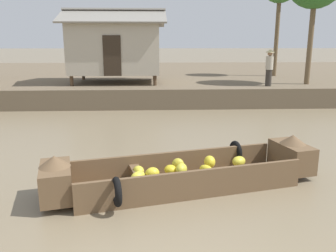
{
  "coord_description": "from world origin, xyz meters",
  "views": [
    {
      "loc": [
        -0.23,
        -2.34,
        2.87
      ],
      "look_at": [
        0.17,
        6.0,
        0.86
      ],
      "focal_mm": 37.34,
      "sensor_mm": 36.0,
      "label": 1
    }
  ],
  "objects": [
    {
      "name": "stilt_house_mid_left",
      "position": [
        -1.98,
        15.42,
        2.65
      ],
      "size": [
        4.94,
        3.79,
        3.56
      ],
      "color": "#4C3826",
      "rests_on": "riverbank_strip"
    },
    {
      "name": "riverbank_strip",
      "position": [
        0.0,
        22.48,
        0.44
      ],
      "size": [
        160.0,
        20.0,
        0.88
      ],
      "primitive_type": "cube",
      "color": "brown",
      "rests_on": "ground"
    },
    {
      "name": "banana_boat",
      "position": [
        0.44,
        4.26,
        0.3
      ],
      "size": [
        5.61,
        2.64,
        0.9
      ],
      "color": "brown",
      "rests_on": "ground"
    },
    {
      "name": "vendor_person",
      "position": [
        5.16,
        13.54,
        1.81
      ],
      "size": [
        0.44,
        0.44,
        1.66
      ],
      "color": "#332D28",
      "rests_on": "riverbank_strip"
    },
    {
      "name": "ground_plane",
      "position": [
        0.0,
        10.0,
        0.0
      ],
      "size": [
        300.0,
        300.0,
        0.0
      ],
      "primitive_type": "plane",
      "color": "#7A6B51"
    }
  ]
}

